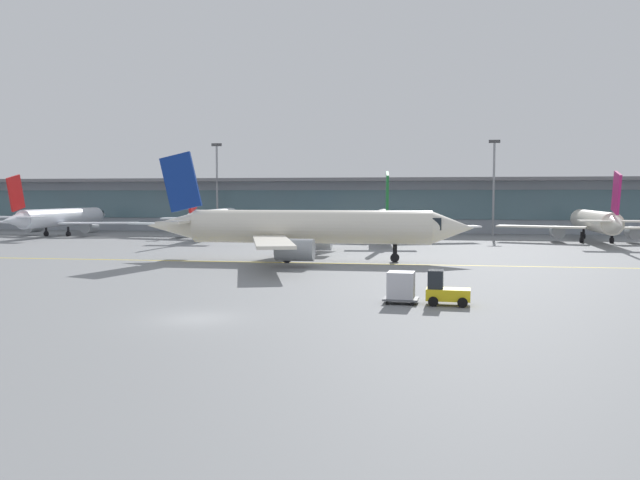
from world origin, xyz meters
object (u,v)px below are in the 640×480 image
Objects in this scene: gate_airplane_2 at (214,219)px; gate_airplane_4 at (595,222)px; gate_airplane_1 at (61,218)px; apron_light_mast_2 at (494,184)px; cargo_dolly_lead at (401,286)px; taxiing_regional_jet at (307,228)px; apron_light_mast_1 at (217,184)px; baggage_tug at (444,290)px; gate_airplane_3 at (385,221)px.

gate_airplane_2 is 1.00× the size of gate_airplane_4.
apron_light_mast_2 reaches higher than gate_airplane_1.
cargo_dolly_lead is (-25.14, -55.83, -1.82)m from gate_airplane_4.
apron_light_mast_1 reaches higher than taxiing_regional_jet.
baggage_tug is (59.22, -58.22, -1.99)m from gate_airplane_1.
gate_airplane_4 is 62.10m from apron_light_mast_1.
gate_airplane_4 is (81.76, -2.21, 0.00)m from gate_airplane_1.
cargo_dolly_lead is (56.62, -58.04, -1.82)m from gate_airplane_1.
apron_light_mast_1 is at bearing 117.56° from taxiing_regional_jet.
baggage_tug is 0.17× the size of apron_light_mast_2.
gate_airplane_4 is at bearing -14.72° from apron_light_mast_1.
taxiing_regional_jet is at bearing 163.21° from gate_airplane_3.
gate_airplane_2 is 13.12× the size of cargo_dolly_lead.
apron_light_mast_1 reaches higher than gate_airplane_4.
gate_airplane_1 is at bearing 90.88° from gate_airplane_4.
taxiing_regional_jet is at bearing -150.95° from gate_airplane_2.
taxiing_regional_jet is at bearing 116.65° from cargo_dolly_lead.
apron_light_mast_2 reaches higher than gate_airplane_3.
baggage_tug is (-22.54, -56.01, -1.99)m from gate_airplane_4.
baggage_tug is at bearing -62.54° from apron_light_mast_1.
gate_airplane_1 and gate_airplane_4 have the same top height.
gate_airplane_2 reaches higher than baggage_tug.
gate_airplane_1 is at bearing 80.10° from gate_airplane_3.
gate_airplane_2 reaches higher than cargo_dolly_lead.
gate_airplane_2 is 1.84× the size of apron_light_mast_1.
apron_light_mast_2 is (-12.38, 13.78, 5.59)m from gate_airplane_4.
cargo_dolly_lead is at bearing 158.19° from gate_airplane_4.
baggage_tug is at bearing -0.00° from cargo_dolly_lead.
baggage_tug is at bearing -133.11° from gate_airplane_1.
gate_airplane_2 is 10.76× the size of baggage_tug.
gate_airplane_1 is 10.75× the size of baggage_tug.
taxiing_regional_jet is at bearing 121.47° from baggage_tug.
gate_airplane_2 is 45.41m from apron_light_mast_2.
gate_airplane_3 is at bearing 77.87° from taxiing_regional_jet.
apron_light_mast_1 is (-24.49, 47.11, 5.23)m from taxiing_regional_jet.
gate_airplane_1 is 52.88m from gate_airplane_3.
taxiing_regional_jet reaches higher than gate_airplane_1.
gate_airplane_1 is 0.87× the size of taxiing_regional_jet.
taxiing_regional_jet is at bearing -62.53° from apron_light_mast_1.
gate_airplane_3 is 24.15m from apron_light_mast_2.
gate_airplane_4 is 19.35m from apron_light_mast_2.
gate_airplane_3 reaches higher than cargo_dolly_lead.
gate_airplane_3 is at bearing 98.30° from cargo_dolly_lead.
apron_light_mast_1 is at bearing 54.48° from gate_airplane_3.
gate_airplane_3 is at bearing 97.74° from gate_airplane_4.
gate_airplane_1 reaches higher than baggage_tug.
apron_light_mast_2 is at bearing -49.98° from gate_airplane_3.
gate_airplane_1 is 1.00× the size of gate_airplane_3.
cargo_dolly_lead is at bearing 179.71° from gate_airplane_3.
gate_airplane_1 and gate_airplane_3 have the same top height.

